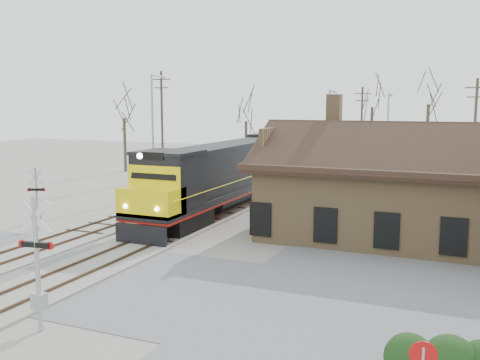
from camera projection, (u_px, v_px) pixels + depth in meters
name	position (u px, v px, depth m)	size (l,w,h in m)	color
ground	(77.00, 274.00, 23.26)	(140.00, 140.00, 0.00)	#A9A398
road	(77.00, 274.00, 23.26)	(60.00, 9.00, 0.03)	slate
track_main	(222.00, 210.00, 36.91)	(3.40, 90.00, 0.24)	#A9A398
track_siding	(166.00, 205.00, 38.66)	(3.40, 90.00, 0.24)	#A9A398
depot	(398.00, 195.00, 29.19)	(15.20, 9.31, 7.90)	#94754C
locomotive_lead	(223.00, 175.00, 36.67)	(3.23, 21.64, 4.81)	black
locomotive_trailing	(310.00, 150.00, 56.62)	(3.23, 21.64, 4.55)	black
crossbuck_near	(38.00, 270.00, 17.15)	(1.27, 0.33, 4.45)	#A5A8AD
crossbuck_far	(37.00, 201.00, 31.10)	(0.99, 0.51, 3.70)	#A5A8AD
hedge_a	(409.00, 358.00, 14.13)	(1.34, 1.34, 1.34)	black
streetlight_a	(154.00, 129.00, 42.01)	(0.25, 2.04, 9.63)	#A5A8AD
streetlight_b	(329.00, 136.00, 42.90)	(0.25, 2.04, 8.47)	#A5A8AD
streetlight_c	(388.00, 132.00, 49.77)	(0.25, 2.04, 8.32)	#A5A8AD
utility_pole_a	(162.00, 123.00, 52.35)	(2.00, 0.24, 10.48)	#382D23
utility_pole_b	(361.00, 125.00, 61.97)	(2.00, 0.24, 9.30)	#382D23
utility_pole_c	(475.00, 131.00, 46.40)	(2.00, 0.24, 9.52)	#382D23
tree_a	(124.00, 109.00, 57.46)	(3.87, 3.87, 9.47)	#382D23
tree_b	(246.00, 113.00, 60.42)	(3.59, 3.59, 8.81)	#382D23
tree_c	(373.00, 97.00, 61.45)	(4.66, 4.66, 11.41)	#382D23
tree_d	(429.00, 92.00, 54.14)	(4.86, 4.86, 11.91)	#382D23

